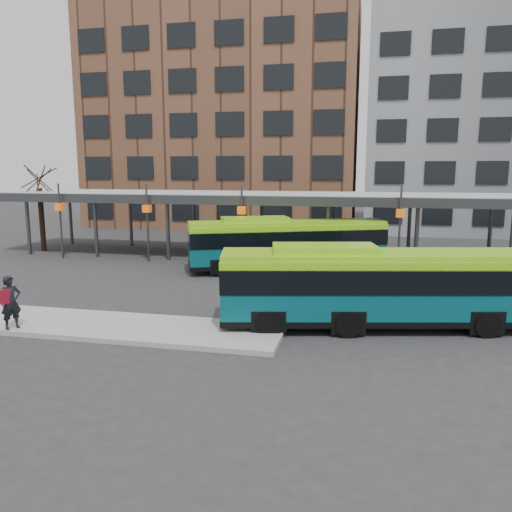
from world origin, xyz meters
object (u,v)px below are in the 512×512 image
(bus_front, at_px, (373,285))
(bus_rear, at_px, (286,242))
(tree, at_px, (42,216))
(pedestrian, at_px, (11,302))

(bus_front, xyz_separation_m, bus_rear, (-4.68, 9.70, 0.01))
(tree, height_order, pedestrian, tree)
(bus_front, xyz_separation_m, pedestrian, (-12.33, -3.40, -0.44))
(tree, height_order, bus_front, tree)
(tree, xyz_separation_m, bus_rear, (17.79, -3.11, -0.84))
(tree, distance_m, bus_rear, 18.08)
(pedestrian, bearing_deg, tree, 63.10)
(bus_rear, bearing_deg, pedestrian, -142.68)
(tree, bearing_deg, pedestrian, -57.97)
(tree, relative_size, pedestrian, 2.96)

